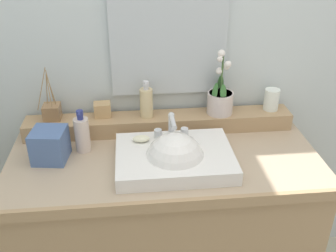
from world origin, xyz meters
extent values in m
cube|color=silver|center=(0.00, 0.40, 1.25)|extent=(2.92, 0.20, 2.50)
cube|color=tan|center=(0.00, 0.00, 0.41)|extent=(1.25, 0.56, 0.81)
cube|color=tan|center=(0.00, 0.00, 0.83)|extent=(1.27, 0.58, 0.04)
cube|color=tan|center=(0.00, -0.29, 0.83)|extent=(1.27, 0.02, 0.04)
cube|color=tan|center=(0.00, 0.22, 0.89)|extent=(1.20, 0.13, 0.08)
cube|color=white|center=(0.03, -0.06, 0.88)|extent=(0.46, 0.34, 0.06)
sphere|color=white|center=(0.03, -0.08, 0.87)|extent=(0.24, 0.24, 0.24)
cylinder|color=silver|center=(0.03, 0.05, 0.96)|extent=(0.02, 0.02, 0.10)
cylinder|color=silver|center=(0.03, 0.00, 1.01)|extent=(0.02, 0.11, 0.02)
sphere|color=silver|center=(0.03, 0.05, 1.01)|extent=(0.03, 0.03, 0.03)
cylinder|color=silver|center=(-0.02, 0.05, 0.93)|extent=(0.03, 0.03, 0.04)
cylinder|color=silver|center=(0.09, 0.05, 0.93)|extent=(0.03, 0.03, 0.04)
ellipsoid|color=beige|center=(-0.09, 0.03, 0.92)|extent=(0.07, 0.04, 0.02)
cylinder|color=beige|center=(0.27, 0.22, 0.97)|extent=(0.12, 0.12, 0.10)
cylinder|color=tan|center=(0.27, 0.22, 1.02)|extent=(0.10, 0.10, 0.01)
cylinder|color=#476B38|center=(0.27, 0.22, 1.11)|extent=(0.01, 0.01, 0.18)
ellipsoid|color=#387033|center=(0.28, 0.18, 1.04)|extent=(0.03, 0.03, 0.08)
ellipsoid|color=#387033|center=(0.28, 0.27, 1.04)|extent=(0.03, 0.03, 0.11)
ellipsoid|color=#387033|center=(0.24, 0.19, 1.04)|extent=(0.04, 0.04, 0.09)
sphere|color=white|center=(0.26, 0.23, 1.12)|extent=(0.03, 0.03, 0.03)
sphere|color=white|center=(0.29, 0.22, 1.14)|extent=(0.03, 0.03, 0.03)
sphere|color=white|center=(0.29, 0.19, 1.16)|extent=(0.03, 0.03, 0.03)
sphere|color=white|center=(0.26, 0.20, 1.18)|extent=(0.03, 0.03, 0.03)
sphere|color=white|center=(0.26, 0.22, 1.21)|extent=(0.03, 0.03, 0.03)
cylinder|color=beige|center=(-0.06, 0.22, 0.99)|extent=(0.06, 0.06, 0.13)
cylinder|color=silver|center=(-0.06, 0.22, 1.06)|extent=(0.02, 0.02, 0.02)
cylinder|color=silver|center=(-0.06, 0.22, 1.08)|extent=(0.03, 0.03, 0.02)
cylinder|color=silver|center=(-0.06, 0.20, 1.09)|extent=(0.01, 0.03, 0.01)
cylinder|color=white|center=(0.52, 0.23, 0.97)|extent=(0.07, 0.07, 0.10)
cube|color=#9B744C|center=(-0.47, 0.23, 0.96)|extent=(0.07, 0.07, 0.07)
cylinder|color=#9E7A4C|center=(-0.46, 0.24, 1.06)|extent=(0.03, 0.01, 0.15)
cylinder|color=#9E7A4C|center=(-0.47, 0.25, 1.07)|extent=(0.01, 0.03, 0.17)
cylinder|color=#9E7A4C|center=(-0.48, 0.24, 1.06)|extent=(0.02, 0.02, 0.16)
cylinder|color=#9E7A4C|center=(-0.50, 0.22, 1.07)|extent=(0.06, 0.03, 0.18)
cylinder|color=#9E7A4C|center=(-0.47, 0.22, 1.05)|extent=(0.01, 0.03, 0.14)
cube|color=tan|center=(-0.25, 0.24, 0.96)|extent=(0.08, 0.06, 0.06)
cylinder|color=beige|center=(-0.33, 0.08, 0.92)|extent=(0.06, 0.06, 0.15)
cylinder|color=navy|center=(-0.33, 0.08, 1.01)|extent=(0.02, 0.02, 0.02)
cylinder|color=navy|center=(-0.33, 0.08, 1.02)|extent=(0.03, 0.03, 0.02)
cylinder|color=navy|center=(-0.33, 0.06, 1.03)|extent=(0.01, 0.03, 0.01)
cube|color=#4C689D|center=(-0.45, 0.02, 0.91)|extent=(0.15, 0.15, 0.13)
cube|color=silver|center=(0.05, 0.29, 1.32)|extent=(0.50, 0.02, 0.63)
camera|label=1|loc=(-0.12, -1.35, 1.73)|focal=41.88mm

